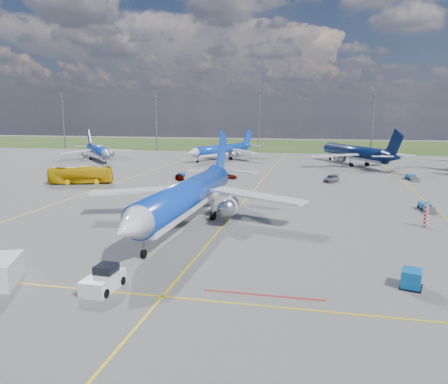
% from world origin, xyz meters
% --- Properties ---
extents(ground, '(400.00, 400.00, 0.00)m').
position_xyz_m(ground, '(0.00, 0.00, 0.00)').
color(ground, '#565654').
rests_on(ground, ground).
extents(grass_strip, '(400.00, 80.00, 0.01)m').
position_xyz_m(grass_strip, '(0.00, 150.00, 0.00)').
color(grass_strip, '#2D4719').
rests_on(grass_strip, ground).
extents(taxiway_lines, '(60.25, 160.00, 0.02)m').
position_xyz_m(taxiway_lines, '(0.17, 27.70, 0.01)').
color(taxiway_lines, gold).
rests_on(taxiway_lines, ground).
extents(floodlight_masts, '(202.20, 0.50, 22.70)m').
position_xyz_m(floodlight_masts, '(10.00, 110.00, 12.56)').
color(floodlight_masts, slate).
rests_on(floodlight_masts, ground).
extents(warning_post, '(0.50, 0.50, 3.00)m').
position_xyz_m(warning_post, '(26.00, 8.00, 1.50)').
color(warning_post, red).
rests_on(warning_post, ground).
extents(bg_jet_nw, '(40.61, 41.78, 8.71)m').
position_xyz_m(bg_jet_nw, '(-55.50, 73.31, 0.00)').
color(bg_jet_nw, '#0D3DBB').
rests_on(bg_jet_nw, ground).
extents(bg_jet_nnw, '(38.36, 42.29, 9.01)m').
position_xyz_m(bg_jet_nnw, '(-18.16, 82.96, 0.00)').
color(bg_jet_nnw, '#0D3DBB').
rests_on(bg_jet_nnw, ground).
extents(bg_jet_n, '(46.22, 50.28, 10.62)m').
position_xyz_m(bg_jet_n, '(21.83, 76.30, 0.00)').
color(bg_jet_n, '#071741').
rests_on(bg_jet_n, ground).
extents(main_airliner, '(34.24, 44.35, 11.41)m').
position_xyz_m(main_airliner, '(-4.84, 3.09, 0.00)').
color(main_airliner, '#0D3DBB').
rests_on(main_airliner, ground).
extents(pushback_tug, '(2.40, 5.96, 2.00)m').
position_xyz_m(pushback_tug, '(-5.39, -19.60, 0.81)').
color(pushback_tug, silver).
rests_on(pushback_tug, ground).
extents(uld_container, '(2.02, 2.30, 1.56)m').
position_xyz_m(uld_container, '(20.17, -13.68, 0.78)').
color(uld_container, '#0B5BA7').
rests_on(uld_container, ground).
extents(service_van, '(3.99, 5.57, 2.25)m').
position_xyz_m(service_van, '(-14.57, -20.24, 1.12)').
color(service_van, silver).
rests_on(service_van, ground).
extents(apron_bus, '(13.31, 7.02, 3.63)m').
position_xyz_m(apron_bus, '(-36.70, 30.61, 1.81)').
color(apron_bus, '#E5B20D').
rests_on(apron_bus, ground).
extents(service_car_a, '(3.25, 4.13, 1.32)m').
position_xyz_m(service_car_a, '(-17.92, 39.78, 0.66)').
color(service_car_a, '#999999').
rests_on(service_car_a, ground).
extents(service_car_b, '(4.61, 2.54, 1.22)m').
position_xyz_m(service_car_b, '(-7.90, 43.75, 0.61)').
color(service_car_b, '#999999').
rests_on(service_car_b, ground).
extents(service_car_c, '(3.90, 5.48, 1.47)m').
position_xyz_m(service_car_c, '(14.92, 44.30, 0.74)').
color(service_car_c, '#999999').
rests_on(service_car_c, ground).
extents(baggage_tug_w, '(1.60, 4.89, 1.08)m').
position_xyz_m(baggage_tug_w, '(28.35, 18.24, 0.51)').
color(baggage_tug_w, '#185994').
rests_on(baggage_tug_w, ground).
extents(baggage_tug_c, '(1.49, 4.52, 1.00)m').
position_xyz_m(baggage_tug_c, '(-19.03, 43.71, 0.47)').
color(baggage_tug_c, '#1B40A5').
rests_on(baggage_tug_c, ground).
extents(baggage_tug_e, '(1.93, 5.23, 1.15)m').
position_xyz_m(baggage_tug_e, '(32.40, 50.24, 0.54)').
color(baggage_tug_e, '#195396').
rests_on(baggage_tug_e, ground).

